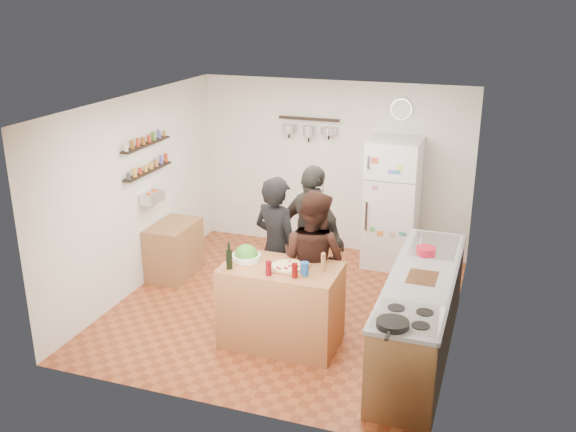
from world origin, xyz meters
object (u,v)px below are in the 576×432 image
at_px(pepper_mill, 323,264).
at_px(fridge, 392,203).
at_px(prep_island, 281,305).
at_px(counter_run, 420,316).
at_px(side_table, 174,250).
at_px(person_back, 313,236).
at_px(wine_bottle, 229,260).
at_px(person_left, 277,249).
at_px(salad_bowl, 246,257).
at_px(salt_canister, 305,269).
at_px(person_center, 313,261).
at_px(red_bowl, 426,251).
at_px(skillet, 393,324).
at_px(wall_clock, 401,109).

xyz_separation_m(pepper_mill, fridge, (0.26, 2.52, -0.09)).
bearing_deg(prep_island, pepper_mill, 6.34).
bearing_deg(fridge, prep_island, -105.40).
xyz_separation_m(counter_run, side_table, (-3.44, 0.95, -0.09)).
xyz_separation_m(person_back, side_table, (-2.01, 0.17, -0.51)).
bearing_deg(wine_bottle, side_table, 135.91).
relative_size(counter_run, side_table, 3.29).
relative_size(pepper_mill, person_left, 0.09).
bearing_deg(person_back, pepper_mill, 143.70).
xyz_separation_m(prep_island, person_back, (0.03, 1.04, 0.42)).
bearing_deg(person_back, prep_island, 119.17).
bearing_deg(pepper_mill, salad_bowl, 180.00).
height_order(salad_bowl, counter_run, salad_bowl).
bearing_deg(salt_canister, person_center, 98.11).
bearing_deg(side_table, salt_canister, -30.35).
bearing_deg(person_left, side_table, 1.02).
height_order(wine_bottle, person_center, person_center).
bearing_deg(side_table, person_back, -4.89).
distance_m(person_back, red_bowl, 1.40).
xyz_separation_m(pepper_mill, person_back, (-0.42, 0.99, -0.11)).
relative_size(fridge, side_table, 2.25).
bearing_deg(person_left, salad_bowl, 94.14).
relative_size(skillet, wall_clock, 0.96).
height_order(pepper_mill, counter_run, pepper_mill).
bearing_deg(person_center, skillet, 146.83).
bearing_deg(side_table, skillet, -32.44).
bearing_deg(wall_clock, person_left, -112.45).
height_order(person_center, side_table, person_center).
bearing_deg(counter_run, person_center, 172.19).
distance_m(fridge, side_table, 3.06).
height_order(salt_canister, person_back, person_back).
xyz_separation_m(skillet, side_table, (-3.34, 2.12, -0.58)).
height_order(wine_bottle, salt_canister, wine_bottle).
height_order(person_left, counter_run, person_left).
bearing_deg(skillet, person_left, 137.66).
xyz_separation_m(salt_canister, fridge, (0.41, 2.69, -0.08)).
relative_size(person_left, wall_clock, 5.77).
height_order(salad_bowl, person_center, person_center).
distance_m(wall_clock, side_table, 3.64).
xyz_separation_m(wine_bottle, person_left, (0.24, 0.78, -0.15)).
relative_size(wine_bottle, person_center, 0.12).
height_order(counter_run, skillet, skillet).
bearing_deg(person_center, wall_clock, -84.58).
bearing_deg(person_back, fridge, -83.27).
bearing_deg(wall_clock, fridge, -90.00).
bearing_deg(skillet, person_center, 130.24).
bearing_deg(prep_island, salt_canister, -21.80).
relative_size(salad_bowl, person_center, 0.19).
relative_size(counter_run, skillet, 9.10).
height_order(prep_island, salad_bowl, salad_bowl).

